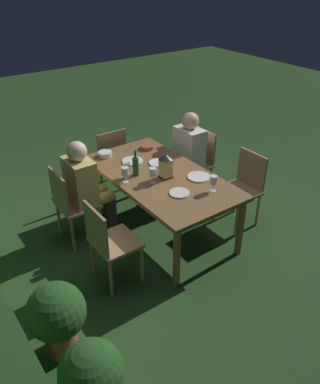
# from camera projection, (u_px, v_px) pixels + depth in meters

# --- Properties ---
(ground_plane) EXTENTS (16.00, 16.00, 0.00)m
(ground_plane) POSITION_uv_depth(u_px,v_px,m) (160.00, 229.00, 4.61)
(ground_plane) COLOR #26471E
(dining_table) EXTENTS (1.82, 0.97, 0.73)m
(dining_table) POSITION_uv_depth(u_px,v_px,m) (160.00, 179.00, 4.26)
(dining_table) COLOR brown
(dining_table) RESTS_ON ground
(chair_side_left_b) EXTENTS (0.42, 0.40, 0.87)m
(chair_side_left_b) POSITION_uv_depth(u_px,v_px,m) (197.00, 160.00, 5.08)
(chair_side_left_b) COLOR #9E7A51
(chair_side_left_b) RESTS_ON ground
(person_in_cream) EXTENTS (0.38, 0.47, 1.15)m
(person_in_cream) POSITION_uv_depth(u_px,v_px,m) (185.00, 153.00, 4.91)
(person_in_cream) COLOR white
(person_in_cream) RESTS_ON ground
(chair_head_far) EXTENTS (0.40, 0.42, 0.87)m
(chair_head_far) POSITION_uv_depth(u_px,v_px,m) (109.00, 157.00, 5.17)
(chair_head_far) COLOR #9E7A51
(chair_head_far) RESTS_ON ground
(chair_side_right_b) EXTENTS (0.42, 0.40, 0.87)m
(chair_side_right_b) POSITION_uv_depth(u_px,v_px,m) (71.00, 202.00, 4.20)
(chair_side_right_b) COLOR #9E7A51
(chair_side_right_b) RESTS_ON ground
(person_in_mustard) EXTENTS (0.38, 0.47, 1.15)m
(person_in_mustard) POSITION_uv_depth(u_px,v_px,m) (86.00, 185.00, 4.23)
(person_in_mustard) COLOR tan
(person_in_mustard) RESTS_ON ground
(chair_side_left_a) EXTENTS (0.42, 0.40, 0.87)m
(chair_side_left_a) POSITION_uv_depth(u_px,v_px,m) (243.00, 186.00, 4.51)
(chair_side_left_a) COLOR #9E7A51
(chair_side_left_a) RESTS_ON ground
(chair_side_right_a) EXTENTS (0.42, 0.40, 0.87)m
(chair_side_right_a) POSITION_uv_depth(u_px,v_px,m) (109.00, 241.00, 3.63)
(chair_side_right_a) COLOR #9E7A51
(chair_side_right_a) RESTS_ON ground
(lantern_centerpiece) EXTENTS (0.15, 0.15, 0.27)m
(lantern_centerpiece) POSITION_uv_depth(u_px,v_px,m) (166.00, 165.00, 4.11)
(lantern_centerpiece) COLOR black
(lantern_centerpiece) RESTS_ON dining_table
(green_bottle_on_table) EXTENTS (0.07, 0.07, 0.29)m
(green_bottle_on_table) POSITION_uv_depth(u_px,v_px,m) (136.00, 166.00, 4.17)
(green_bottle_on_table) COLOR #195128
(green_bottle_on_table) RESTS_ON dining_table
(wine_glass_a) EXTENTS (0.08, 0.08, 0.17)m
(wine_glass_a) POSITION_uv_depth(u_px,v_px,m) (125.00, 172.00, 4.03)
(wine_glass_a) COLOR silver
(wine_glass_a) RESTS_ON dining_table
(wine_glass_b) EXTENTS (0.08, 0.08, 0.17)m
(wine_glass_b) POSITION_uv_depth(u_px,v_px,m) (126.00, 167.00, 4.13)
(wine_glass_b) COLOR silver
(wine_glass_b) RESTS_ON dining_table
(wine_glass_c) EXTENTS (0.08, 0.08, 0.17)m
(wine_glass_c) POSITION_uv_depth(u_px,v_px,m) (153.00, 173.00, 4.02)
(wine_glass_c) COLOR silver
(wine_glass_c) RESTS_ON dining_table
(wine_glass_d) EXTENTS (0.08, 0.08, 0.17)m
(wine_glass_d) POSITION_uv_depth(u_px,v_px,m) (214.00, 181.00, 3.88)
(wine_glass_d) COLOR silver
(wine_glass_d) RESTS_ON dining_table
(plate_a) EXTENTS (0.24, 0.24, 0.01)m
(plate_a) POSITION_uv_depth(u_px,v_px,m) (199.00, 177.00, 4.18)
(plate_a) COLOR white
(plate_a) RESTS_ON dining_table
(plate_b) EXTENTS (0.22, 0.22, 0.01)m
(plate_b) POSITION_uv_depth(u_px,v_px,m) (159.00, 163.00, 4.46)
(plate_b) COLOR white
(plate_b) RESTS_ON dining_table
(plate_c) EXTENTS (0.24, 0.24, 0.01)m
(plate_c) POSITION_uv_depth(u_px,v_px,m) (132.00, 161.00, 4.50)
(plate_c) COLOR white
(plate_c) RESTS_ON dining_table
(plate_d) EXTENTS (0.20, 0.20, 0.01)m
(plate_d) POSITION_uv_depth(u_px,v_px,m) (179.00, 193.00, 3.89)
(plate_d) COLOR silver
(plate_d) RESTS_ON dining_table
(bowl_olives) EXTENTS (0.16, 0.16, 0.06)m
(bowl_olives) POSITION_uv_depth(u_px,v_px,m) (105.00, 154.00, 4.61)
(bowl_olives) COLOR silver
(bowl_olives) RESTS_ON dining_table
(bowl_bread) EXTENTS (0.16, 0.16, 0.05)m
(bowl_bread) POSITION_uv_depth(u_px,v_px,m) (147.00, 147.00, 4.80)
(bowl_bread) COLOR #9E5138
(bowl_bread) RESTS_ON dining_table
(potted_plant_by_hedge) EXTENTS (0.43, 0.43, 0.64)m
(potted_plant_by_hedge) POSITION_uv_depth(u_px,v_px,m) (92.00, 380.00, 2.59)
(potted_plant_by_hedge) COLOR brown
(potted_plant_by_hedge) RESTS_ON ground
(potted_plant_corner) EXTENTS (0.46, 0.46, 0.66)m
(potted_plant_corner) POSITION_uv_depth(u_px,v_px,m) (57.00, 315.00, 3.00)
(potted_plant_corner) COLOR #9E5133
(potted_plant_corner) RESTS_ON ground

